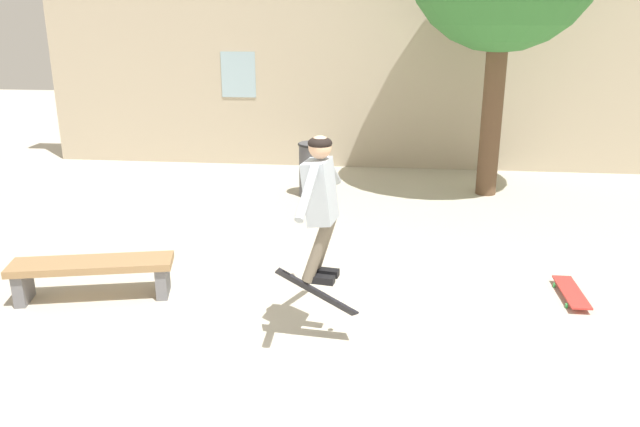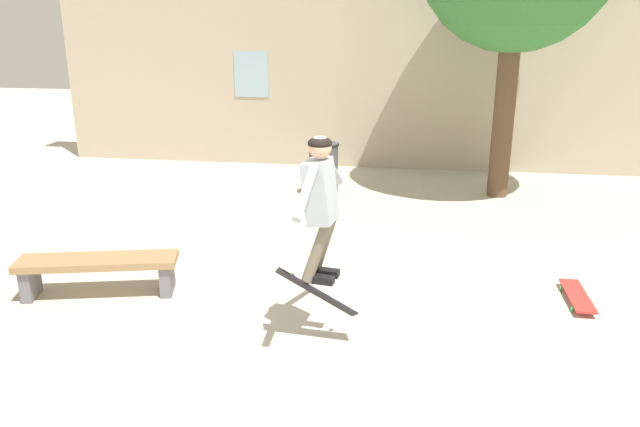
{
  "view_description": "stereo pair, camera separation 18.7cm",
  "coord_description": "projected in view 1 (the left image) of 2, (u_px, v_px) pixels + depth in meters",
  "views": [
    {
      "loc": [
        0.48,
        -4.47,
        3.05
      ],
      "look_at": [
        -0.13,
        0.95,
        1.28
      ],
      "focal_mm": 35.0,
      "sensor_mm": 36.0,
      "label": 1
    },
    {
      "loc": [
        0.67,
        -4.44,
        3.05
      ],
      "look_at": [
        -0.13,
        0.95,
        1.28
      ],
      "focal_mm": 35.0,
      "sensor_mm": 36.0,
      "label": 2
    }
  ],
  "objects": [
    {
      "name": "skater",
      "position": [
        320.0,
        197.0,
        5.68
      ],
      "size": [
        0.35,
        1.33,
        1.38
      ],
      "rotation": [
        0.0,
        0.0,
        -0.16
      ],
      "color": "#9EA8B2"
    },
    {
      "name": "park_bench",
      "position": [
        92.0,
        271.0,
        6.88
      ],
      "size": [
        1.8,
        0.83,
        0.44
      ],
      "rotation": [
        0.0,
        0.0,
        0.24
      ],
      "color": "#99754C",
      "rests_on": "ground_plane"
    },
    {
      "name": "ground_plane",
      "position": [
        322.0,
        395.0,
        5.21
      ],
      "size": [
        40.0,
        40.0,
        0.0
      ],
      "primitive_type": "plane",
      "color": "beige"
    },
    {
      "name": "trash_bin",
      "position": [
        314.0,
        168.0,
        10.73
      ],
      "size": [
        0.54,
        0.54,
        0.93
      ],
      "color": "#47474C",
      "rests_on": "ground_plane"
    },
    {
      "name": "skateboard_resting",
      "position": [
        571.0,
        292.0,
        6.96
      ],
      "size": [
        0.25,
        0.86,
        0.08
      ],
      "rotation": [
        0.0,
        0.0,
        1.58
      ],
      "color": "red",
      "rests_on": "ground_plane"
    },
    {
      "name": "skateboard_flipping",
      "position": [
        317.0,
        292.0,
        5.93
      ],
      "size": [
        0.83,
        0.25,
        0.56
      ],
      "rotation": [
        0.0,
        0.0,
        0.04
      ],
      "color": "black"
    },
    {
      "name": "building_backdrop",
      "position": [
        368.0,
        61.0,
        12.4
      ],
      "size": [
        13.78,
        0.52,
        4.96
      ],
      "color": "#B7A88E",
      "rests_on": "ground_plane"
    }
  ]
}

